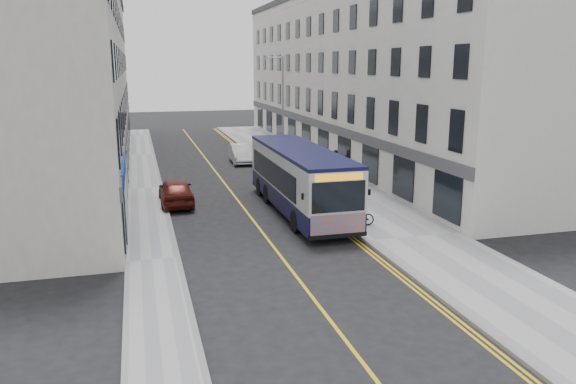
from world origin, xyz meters
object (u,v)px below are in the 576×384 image
streetlamp (282,112)px  city_bus (300,178)px  bicycle (356,216)px  car_white (241,154)px  car_maroon (176,191)px  pedestrian_near (322,170)px  pedestrian_far (336,161)px

streetlamp → city_bus: 9.93m
streetlamp → bicycle: bearing=-89.0°
city_bus → bicycle: size_ratio=6.83×
city_bus → car_white: (-0.21, 15.47, -1.12)m
streetlamp → car_maroon: (-7.57, -6.21, -3.64)m
city_bus → bicycle: 4.04m
streetlamp → car_white: (-1.73, 6.00, -3.68)m
bicycle → pedestrian_near: (1.51, 9.47, 0.40)m
pedestrian_far → city_bus: bearing=-136.1°
city_bus → car_maroon: bearing=151.7°
pedestrian_far → streetlamp: bearing=160.1°
bicycle → car_white: car_white is taller
streetlamp → pedestrian_far: size_ratio=5.11×
pedestrian_far → car_maroon: bearing=-168.5°
city_bus → pedestrian_far: bearing=59.9°
pedestrian_near → car_white: 10.04m
pedestrian_near → car_maroon: (-9.31, -2.78, -0.21)m
city_bus → car_white: city_bus is taller
pedestrian_near → car_maroon: size_ratio=0.38×
city_bus → pedestrian_far: (5.34, 9.21, -0.92)m
pedestrian_far → car_white: bearing=115.6°
car_white → streetlamp: bearing=-71.2°
pedestrian_near → car_white: (-3.46, 9.42, -0.25)m
car_white → car_maroon: car_maroon is taller
streetlamp → city_bus: size_ratio=0.70×
streetlamp → pedestrian_near: streetlamp is taller
pedestrian_near → city_bus: bearing=-102.4°
pedestrian_far → car_maroon: 12.86m
car_white → car_maroon: bearing=-112.9°
car_maroon → city_bus: bearing=151.5°
streetlamp → car_maroon: bearing=-140.7°
streetlamp → car_maroon: size_ratio=1.83×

